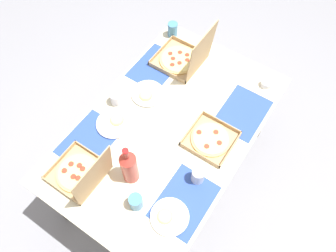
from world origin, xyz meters
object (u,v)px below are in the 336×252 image
(pizza_box_corner_right, at_px, (211,139))
(soda_bottle, at_px, (129,167))
(plate_near_left, at_px, (148,94))
(cup_spare, at_px, (198,176))
(pizza_box_corner_left, at_px, (81,173))
(pizza_box_center, at_px, (184,58))
(cup_red, at_px, (173,30))
(plate_near_right, at_px, (114,123))
(condiment_bowl, at_px, (266,84))
(cup_dark, at_px, (136,202))
(plate_far_right, at_px, (169,217))
(cup_clear_left, at_px, (116,98))

(pizza_box_corner_right, bearing_deg, soda_bottle, -29.63)
(plate_near_left, xyz_separation_m, cup_spare, (0.32, 0.57, 0.04))
(pizza_box_corner_right, height_order, pizza_box_corner_left, pizza_box_corner_left)
(pizza_box_corner_right, height_order, plate_near_left, pizza_box_corner_right)
(pizza_box_center, distance_m, cup_red, 0.28)
(pizza_box_corner_left, relative_size, soda_bottle, 0.98)
(plate_near_right, height_order, cup_red, cup_red)
(condiment_bowl, bearing_deg, pizza_box_corner_left, -26.51)
(condiment_bowl, bearing_deg, cup_dark, -11.65)
(cup_red, bearing_deg, plate_far_right, 32.61)
(pizza_box_corner_right, bearing_deg, cup_spare, 13.73)
(plate_near_left, xyz_separation_m, cup_clear_left, (0.16, -0.13, 0.03))
(plate_near_left, height_order, cup_spare, cup_spare)
(plate_near_right, relative_size, cup_clear_left, 2.46)
(pizza_box_corner_right, relative_size, soda_bottle, 0.84)
(plate_near_left, xyz_separation_m, condiment_bowl, (-0.50, 0.60, 0.01))
(plate_near_right, xyz_separation_m, cup_red, (-0.83, -0.12, 0.04))
(soda_bottle, distance_m, cup_dark, 0.19)
(pizza_box_center, bearing_deg, plate_near_right, -7.60)
(plate_near_right, bearing_deg, pizza_box_center, 172.40)
(pizza_box_center, relative_size, cup_clear_left, 3.83)
(pizza_box_corner_left, xyz_separation_m, plate_far_right, (-0.08, 0.53, -0.04))
(pizza_box_corner_left, xyz_separation_m, plate_near_left, (-0.66, -0.03, -0.04))
(plate_near_right, bearing_deg, cup_spare, 87.63)
(cup_dark, distance_m, cup_clear_left, 0.69)
(pizza_box_corner_left, bearing_deg, plate_near_right, -169.48)
(pizza_box_corner_right, height_order, cup_red, cup_red)
(cup_clear_left, relative_size, cup_red, 0.84)
(plate_far_right, height_order, cup_red, cup_red)
(soda_bottle, height_order, cup_spare, soda_bottle)
(plate_near_left, relative_size, condiment_bowl, 3.02)
(pizza_box_center, bearing_deg, pizza_box_corner_right, 47.60)
(plate_far_right, xyz_separation_m, soda_bottle, (-0.07, -0.30, 0.12))
(soda_bottle, xyz_separation_m, cup_dark, (0.12, 0.12, -0.08))
(cup_clear_left, xyz_separation_m, condiment_bowl, (-0.65, 0.73, -0.03))
(cup_clear_left, bearing_deg, plate_far_right, 58.01)
(pizza_box_center, bearing_deg, pizza_box_corner_left, -1.03)
(pizza_box_corner_right, distance_m, pizza_box_corner_left, 0.77)
(cup_dark, xyz_separation_m, cup_clear_left, (-0.47, -0.50, -0.00))
(soda_bottle, xyz_separation_m, condiment_bowl, (-1.00, 0.35, -0.11))
(pizza_box_corner_left, distance_m, plate_near_left, 0.66)
(plate_far_right, bearing_deg, pizza_box_corner_left, -81.57)
(soda_bottle, bearing_deg, cup_spare, 120.98)
(condiment_bowl, bearing_deg, plate_near_left, -50.68)
(condiment_bowl, bearing_deg, soda_bottle, -19.33)
(plate_far_right, bearing_deg, soda_bottle, -103.87)
(pizza_box_corner_left, height_order, plate_near_right, pizza_box_corner_left)
(pizza_box_corner_right, height_order, cup_dark, cup_dark)
(soda_bottle, xyz_separation_m, cup_red, (-1.05, -0.42, -0.08))
(cup_spare, bearing_deg, plate_near_left, -119.19)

